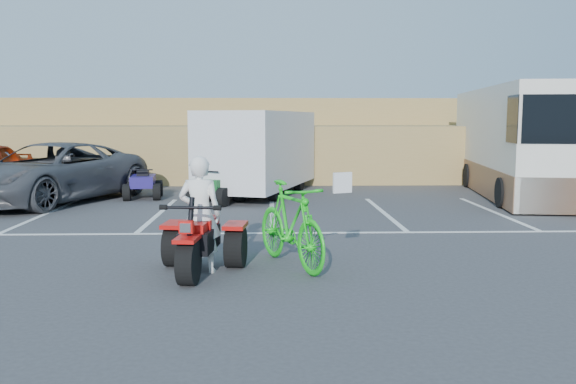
{
  "coord_description": "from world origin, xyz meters",
  "views": [
    {
      "loc": [
        -0.07,
        -9.49,
        2.25
      ],
      "look_at": [
        0.26,
        0.93,
        1.0
      ],
      "focal_mm": 38.0,
      "sensor_mm": 36.0,
      "label": 1
    }
  ],
  "objects_px": {
    "quad_atv_green": "(217,203)",
    "rv_motorhome": "(516,149)",
    "rider": "(200,214)",
    "cargo_trailer": "(259,150)",
    "red_trike_atv": "(199,274)",
    "grey_pickup": "(51,173)",
    "quad_atv_blue": "(144,198)",
    "green_dirt_bike": "(291,224)"
  },
  "relations": [
    {
      "from": "rv_motorhome",
      "to": "quad_atv_blue",
      "type": "height_order",
      "value": "rv_motorhome"
    },
    {
      "from": "rv_motorhome",
      "to": "red_trike_atv",
      "type": "bearing_deg",
      "value": -124.04
    },
    {
      "from": "rider",
      "to": "cargo_trailer",
      "type": "relative_size",
      "value": 0.3
    },
    {
      "from": "red_trike_atv",
      "to": "rv_motorhome",
      "type": "bearing_deg",
      "value": 54.41
    },
    {
      "from": "cargo_trailer",
      "to": "quad_atv_blue",
      "type": "xyz_separation_m",
      "value": [
        -3.28,
        -0.85,
        -1.34
      ]
    },
    {
      "from": "red_trike_atv",
      "to": "rider",
      "type": "height_order",
      "value": "rider"
    },
    {
      "from": "grey_pickup",
      "to": "quad_atv_green",
      "type": "relative_size",
      "value": 4.07
    },
    {
      "from": "rv_motorhome",
      "to": "quad_atv_green",
      "type": "xyz_separation_m",
      "value": [
        -8.79,
        -1.8,
        -1.35
      ]
    },
    {
      "from": "cargo_trailer",
      "to": "quad_atv_green",
      "type": "distance_m",
      "value": 2.61
    },
    {
      "from": "red_trike_atv",
      "to": "green_dirt_bike",
      "type": "relative_size",
      "value": 0.77
    },
    {
      "from": "red_trike_atv",
      "to": "green_dirt_bike",
      "type": "xyz_separation_m",
      "value": [
        1.36,
        0.45,
        0.65
      ]
    },
    {
      "from": "quad_atv_blue",
      "to": "quad_atv_green",
      "type": "relative_size",
      "value": 0.95
    },
    {
      "from": "quad_atv_green",
      "to": "quad_atv_blue",
      "type": "bearing_deg",
      "value": 177.71
    },
    {
      "from": "green_dirt_bike",
      "to": "rv_motorhome",
      "type": "height_order",
      "value": "rv_motorhome"
    },
    {
      "from": "grey_pickup",
      "to": "cargo_trailer",
      "type": "xyz_separation_m",
      "value": [
        5.61,
        1.57,
        0.53
      ]
    },
    {
      "from": "rider",
      "to": "cargo_trailer",
      "type": "height_order",
      "value": "cargo_trailer"
    },
    {
      "from": "rv_motorhome",
      "to": "green_dirt_bike",
      "type": "bearing_deg",
      "value": -120.45
    },
    {
      "from": "red_trike_atv",
      "to": "cargo_trailer",
      "type": "bearing_deg",
      "value": 92.16
    },
    {
      "from": "rider",
      "to": "quad_atv_blue",
      "type": "xyz_separation_m",
      "value": [
        -2.56,
        8.46,
        -0.86
      ]
    },
    {
      "from": "red_trike_atv",
      "to": "grey_pickup",
      "type": "relative_size",
      "value": 0.29
    },
    {
      "from": "grey_pickup",
      "to": "rider",
      "type": "bearing_deg",
      "value": -35.35
    },
    {
      "from": "cargo_trailer",
      "to": "rv_motorhome",
      "type": "relative_size",
      "value": 0.64
    },
    {
      "from": "red_trike_atv",
      "to": "cargo_trailer",
      "type": "xyz_separation_m",
      "value": [
        0.74,
        9.46,
        1.34
      ]
    },
    {
      "from": "rv_motorhome",
      "to": "quad_atv_green",
      "type": "height_order",
      "value": "rv_motorhome"
    },
    {
      "from": "grey_pickup",
      "to": "cargo_trailer",
      "type": "relative_size",
      "value": 1.02
    },
    {
      "from": "cargo_trailer",
      "to": "rv_motorhome",
      "type": "bearing_deg",
      "value": 16.49
    },
    {
      "from": "quad_atv_green",
      "to": "grey_pickup",
      "type": "bearing_deg",
      "value": -160.41
    },
    {
      "from": "cargo_trailer",
      "to": "quad_atv_blue",
      "type": "height_order",
      "value": "cargo_trailer"
    },
    {
      "from": "grey_pickup",
      "to": "quad_atv_blue",
      "type": "relative_size",
      "value": 4.28
    },
    {
      "from": "red_trike_atv",
      "to": "rv_motorhome",
      "type": "relative_size",
      "value": 0.19
    },
    {
      "from": "green_dirt_bike",
      "to": "grey_pickup",
      "type": "distance_m",
      "value": 9.71
    },
    {
      "from": "quad_atv_green",
      "to": "green_dirt_bike",
      "type": "bearing_deg",
      "value": -51.81
    },
    {
      "from": "rider",
      "to": "green_dirt_bike",
      "type": "height_order",
      "value": "rider"
    },
    {
      "from": "quad_atv_green",
      "to": "rv_motorhome",
      "type": "bearing_deg",
      "value": 36.06
    },
    {
      "from": "green_dirt_bike",
      "to": "cargo_trailer",
      "type": "height_order",
      "value": "cargo_trailer"
    },
    {
      "from": "green_dirt_bike",
      "to": "quad_atv_blue",
      "type": "xyz_separation_m",
      "value": [
        -3.91,
        8.16,
        -0.65
      ]
    },
    {
      "from": "cargo_trailer",
      "to": "red_trike_atv",
      "type": "bearing_deg",
      "value": -76.78
    },
    {
      "from": "red_trike_atv",
      "to": "quad_atv_green",
      "type": "xyz_separation_m",
      "value": [
        -0.36,
        7.5,
        0.0
      ]
    },
    {
      "from": "rider",
      "to": "green_dirt_bike",
      "type": "bearing_deg",
      "value": -160.91
    },
    {
      "from": "quad_atv_blue",
      "to": "cargo_trailer",
      "type": "bearing_deg",
      "value": 8.18
    },
    {
      "from": "rv_motorhome",
      "to": "quad_atv_blue",
      "type": "distance_m",
      "value": 11.08
    },
    {
      "from": "rider",
      "to": "grey_pickup",
      "type": "bearing_deg",
      "value": -51.12
    }
  ]
}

